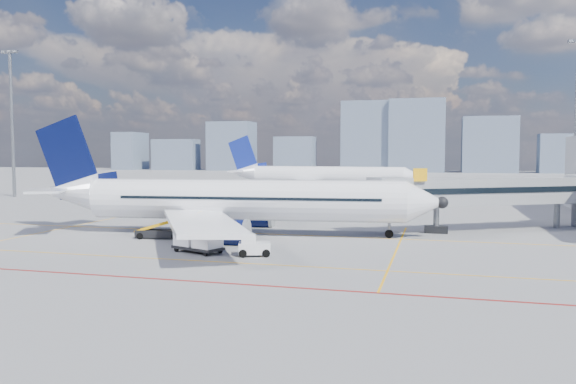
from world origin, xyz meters
name	(u,v)px	position (x,y,z in m)	size (l,w,h in m)	color
ground	(222,247)	(0.00, 0.00, 0.00)	(420.00, 420.00, 0.00)	gray
apron_markings	(195,255)	(-0.58, -3.91, 0.01)	(90.00, 35.12, 0.01)	#FFAC0D
jet_bridge	(504,193)	(23.51, 16.91, 3.74)	(23.55, 15.78, 6.30)	gray
floodlight_mast_nw	(12,119)	(-55.00, 40.00, 13.59)	(3.20, 0.61, 25.45)	slate
floodlight_mast_ne	(576,116)	(38.00, 55.00, 13.59)	(3.20, 0.61, 25.45)	slate
distant_skyline	(399,144)	(1.68, 190.00, 11.39)	(244.04, 15.94, 29.12)	slate
main_aircraft	(228,201)	(-2.02, 6.83, 3.22)	(39.58, 34.44, 11.58)	white
second_aircraft	(320,177)	(-4.68, 61.81, 3.22)	(38.55, 33.56, 11.25)	white
baggage_tug	(253,246)	(3.78, -3.19, 0.79)	(2.64, 2.05, 1.64)	white
cargo_dolly	(198,237)	(-0.81, -2.87, 1.24)	(4.49, 3.23, 2.25)	black
belt_loader	(161,231)	(-6.98, 2.88, 0.63)	(6.06, 2.40, 2.43)	black
ramp_worker	(252,245)	(3.56, -2.74, 0.79)	(0.57, 0.38, 1.57)	#FBF81A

